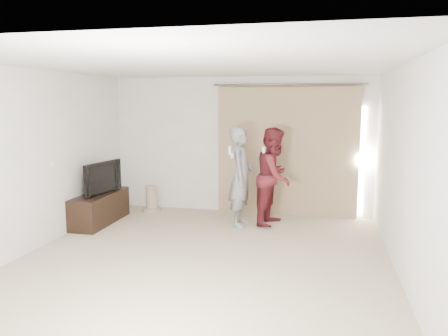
{
  "coord_description": "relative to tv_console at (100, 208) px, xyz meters",
  "views": [
    {
      "loc": [
        1.52,
        -5.47,
        2.13
      ],
      "look_at": [
        0.03,
        1.2,
        1.09
      ],
      "focal_mm": 35.0,
      "sensor_mm": 36.0,
      "label": 1
    }
  ],
  "objects": [
    {
      "name": "person_man",
      "position": [
        2.46,
        0.41,
        0.59
      ],
      "size": [
        0.43,
        0.64,
        1.72
      ],
      "color": "slate",
      "rests_on": "ground"
    },
    {
      "name": "ceiling",
      "position": [
        2.27,
        -1.39,
        2.33
      ],
      "size": [
        5.0,
        5.5,
        0.01
      ],
      "primitive_type": "cube",
      "color": "silver",
      "rests_on": "wall_back"
    },
    {
      "name": "tv_console",
      "position": [
        0.0,
        0.0,
        0.0
      ],
      "size": [
        0.48,
        1.39,
        0.53
      ],
      "primitive_type": "cube",
      "color": "black",
      "rests_on": "ground"
    },
    {
      "name": "person_woman",
      "position": [
        3.01,
        0.61,
        0.58
      ],
      "size": [
        0.81,
        0.94,
        1.69
      ],
      "color": "#5A181F",
      "rests_on": "ground"
    },
    {
      "name": "tv",
      "position": [
        0.0,
        0.0,
        0.55
      ],
      "size": [
        0.28,
        0.99,
        0.57
      ],
      "primitive_type": "imported",
      "rotation": [
        0.0,
        0.0,
        1.42
      ],
      "color": "black",
      "rests_on": "tv_console"
    },
    {
      "name": "curtain",
      "position": [
        3.18,
        1.29,
        0.94
      ],
      "size": [
        2.8,
        0.11,
        2.46
      ],
      "color": "#9A825E",
      "rests_on": "ground"
    },
    {
      "name": "wall_left",
      "position": [
        -0.23,
        -1.39,
        1.03
      ],
      "size": [
        0.04,
        5.5,
        2.6
      ],
      "color": "silver",
      "rests_on": "ground"
    },
    {
      "name": "wall_back",
      "position": [
        2.27,
        1.36,
        1.03
      ],
      "size": [
        5.0,
        0.04,
        2.6
      ],
      "primitive_type": "cube",
      "color": "silver",
      "rests_on": "ground"
    },
    {
      "name": "floor",
      "position": [
        2.27,
        -1.39,
        -0.27
      ],
      "size": [
        5.5,
        5.5,
        0.0
      ],
      "primitive_type": "plane",
      "color": "tan",
      "rests_on": "ground"
    },
    {
      "name": "scratching_post",
      "position": [
        0.56,
        1.01,
        -0.07
      ],
      "size": [
        0.37,
        0.37,
        0.5
      ],
      "color": "tan",
      "rests_on": "ground"
    }
  ]
}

